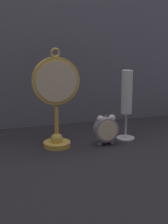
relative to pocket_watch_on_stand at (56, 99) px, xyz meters
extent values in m
plane|color=#232328|center=(0.09, -0.07, -0.16)|extent=(4.00, 4.00, 0.00)
cube|color=slate|center=(0.09, 0.25, 0.22)|extent=(1.31, 0.01, 0.75)
cylinder|color=gold|center=(0.00, 0.00, -0.15)|extent=(0.09, 0.09, 0.02)
sphere|color=gold|center=(0.00, 0.00, -0.13)|extent=(0.04, 0.04, 0.04)
cylinder|color=gold|center=(0.00, 0.00, -0.08)|extent=(0.01, 0.01, 0.12)
cylinder|color=gold|center=(0.00, 0.00, 0.06)|extent=(0.15, 0.02, 0.15)
cylinder|color=beige|center=(0.00, -0.01, 0.06)|extent=(0.13, 0.00, 0.13)
torus|color=gold|center=(0.00, 0.00, 0.15)|extent=(0.03, 0.01, 0.03)
cube|color=gray|center=(0.14, -0.02, -0.15)|extent=(0.01, 0.01, 0.01)
cube|color=gray|center=(0.18, -0.02, -0.15)|extent=(0.01, 0.01, 0.01)
cylinder|color=gray|center=(0.16, -0.02, -0.11)|extent=(0.08, 0.03, 0.08)
cylinder|color=beige|center=(0.16, -0.04, -0.11)|extent=(0.07, 0.00, 0.07)
sphere|color=silver|center=(0.14, -0.02, -0.07)|extent=(0.02, 0.02, 0.02)
sphere|color=silver|center=(0.18, -0.02, -0.07)|extent=(0.02, 0.02, 0.02)
cylinder|color=silver|center=(0.16, -0.02, -0.06)|extent=(0.00, 0.00, 0.01)
cylinder|color=silver|center=(0.25, 0.02, -0.15)|extent=(0.06, 0.06, 0.01)
cylinder|color=silver|center=(0.25, 0.02, -0.11)|extent=(0.01, 0.01, 0.08)
cylinder|color=white|center=(0.25, 0.02, 0.01)|extent=(0.04, 0.04, 0.15)
cylinder|color=#DBC675|center=(0.25, 0.02, -0.02)|extent=(0.03, 0.03, 0.10)
camera|label=1|loc=(-0.24, -1.13, 0.26)|focal=60.00mm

